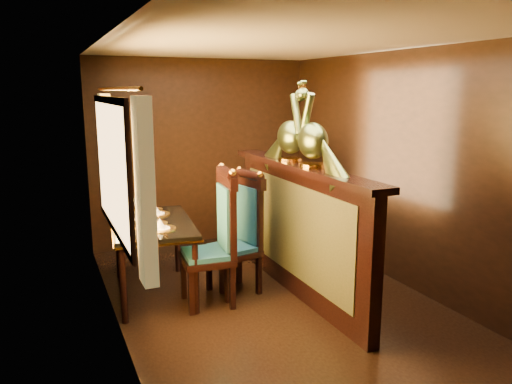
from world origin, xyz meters
TOP-DOWN VIEW (x-y plane):
  - ground at (0.00, 0.00)m, footprint 5.00×5.00m
  - room_shell at (-0.09, 0.02)m, footprint 3.04×5.04m
  - partition at (0.32, 0.30)m, footprint 0.26×2.70m
  - dining_table at (-1.05, 0.88)m, footprint 0.94×1.40m
  - chair_left at (-0.49, 0.42)m, footprint 0.53×0.56m
  - chair_right at (-0.16, 0.62)m, footprint 0.55×0.57m
  - peacock_left at (0.33, 0.06)m, footprint 0.26×0.69m
  - peacock_right at (0.33, 0.51)m, footprint 0.25×0.68m

SIDE VIEW (x-z plane):
  - ground at x=0.00m, z-range 0.00..0.00m
  - chair_right at x=-0.16m, z-range 0.03..1.32m
  - dining_table at x=-1.05m, z-range 0.22..1.19m
  - partition at x=0.32m, z-range 0.03..1.39m
  - chair_left at x=-0.49m, z-range 0.03..1.41m
  - room_shell at x=-0.09m, z-range 0.32..2.84m
  - peacock_right at x=0.33m, z-range 1.36..2.16m
  - peacock_left at x=0.33m, z-range 1.36..2.18m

